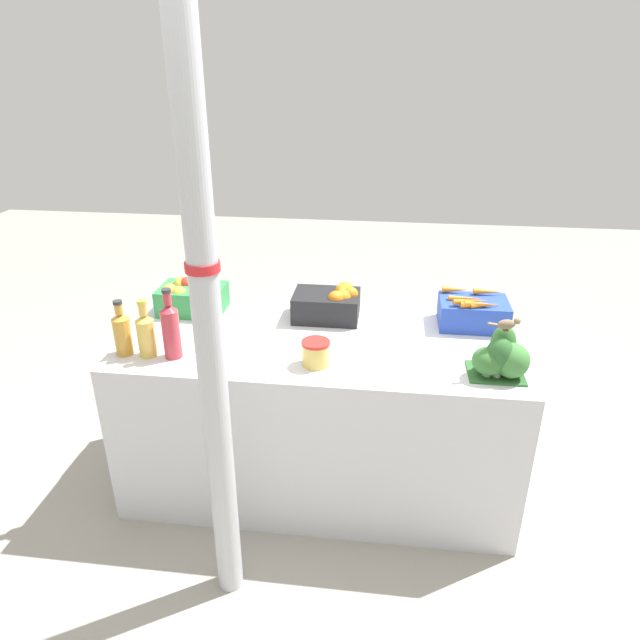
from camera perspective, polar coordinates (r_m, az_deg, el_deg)
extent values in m
plane|color=gray|center=(2.99, 0.00, -15.49)|extent=(10.00, 10.00, 0.00)
cube|color=silver|center=(2.75, 0.00, -9.29)|extent=(1.77, 0.79, 0.78)
cylinder|color=#B7BABF|center=(1.80, -11.56, 3.98)|extent=(0.10, 0.10, 2.61)
cylinder|color=red|center=(1.78, -11.67, 5.28)|extent=(0.11, 0.11, 0.03)
cube|color=#2D8442|center=(2.89, -12.62, 2.05)|extent=(0.31, 0.22, 0.13)
sphere|color=red|center=(2.80, -11.61, 2.69)|extent=(0.07, 0.07, 0.07)
sphere|color=red|center=(2.92, -13.22, 3.56)|extent=(0.07, 0.07, 0.07)
sphere|color=gold|center=(2.86, -14.85, 2.78)|extent=(0.07, 0.07, 0.07)
sphere|color=red|center=(2.90, -12.33, 3.24)|extent=(0.07, 0.07, 0.07)
sphere|color=gold|center=(2.91, -12.33, 3.51)|extent=(0.08, 0.08, 0.08)
sphere|color=gold|center=(2.84, -13.91, 2.55)|extent=(0.08, 0.08, 0.08)
sphere|color=gold|center=(2.94, -13.71, 3.47)|extent=(0.08, 0.08, 0.08)
sphere|color=gold|center=(2.92, -12.07, 3.44)|extent=(0.06, 0.06, 0.06)
sphere|color=gold|center=(2.86, -14.79, 2.84)|extent=(0.07, 0.07, 0.07)
sphere|color=gold|center=(2.80, -12.03, 2.55)|extent=(0.08, 0.08, 0.08)
cube|color=black|center=(2.75, 0.72, 1.43)|extent=(0.31, 0.22, 0.13)
sphere|color=orange|center=(2.74, 2.52, 2.50)|extent=(0.08, 0.08, 0.08)
sphere|color=orange|center=(2.70, 2.36, 2.24)|extent=(0.08, 0.08, 0.08)
sphere|color=orange|center=(2.78, 2.54, 3.08)|extent=(0.08, 0.08, 0.08)
sphere|color=orange|center=(2.78, 2.34, 2.89)|extent=(0.08, 0.08, 0.08)
sphere|color=orange|center=(2.68, 1.61, 2.13)|extent=(0.08, 0.08, 0.08)
sphere|color=orange|center=(2.72, 3.06, 2.57)|extent=(0.08, 0.08, 0.08)
cube|color=#2847B7|center=(2.76, 15.05, 0.68)|extent=(0.31, 0.22, 0.13)
cone|color=orange|center=(2.73, 14.37, 2.10)|extent=(0.16, 0.04, 0.03)
cone|color=orange|center=(2.80, 13.36, 2.98)|extent=(0.12, 0.04, 0.03)
cone|color=orange|center=(2.66, 15.67, 1.53)|extent=(0.14, 0.04, 0.03)
cone|color=orange|center=(2.81, 16.46, 2.73)|extent=(0.14, 0.03, 0.03)
cone|color=orange|center=(2.67, 16.26, 1.44)|extent=(0.15, 0.06, 0.03)
cone|color=orange|center=(2.67, 14.86, 1.83)|extent=(0.17, 0.07, 0.03)
cone|color=orange|center=(2.65, 15.49, 1.44)|extent=(0.15, 0.04, 0.03)
cube|color=#2D602D|center=(2.39, 17.12, -5.09)|extent=(0.22, 0.18, 0.01)
ellipsoid|color=#2D602D|center=(2.32, 17.52, -3.37)|extent=(0.11, 0.11, 0.14)
cylinder|color=#B2C693|center=(2.36, 17.27, -5.13)|extent=(0.03, 0.03, 0.02)
ellipsoid|color=#387033|center=(2.33, 16.50, -3.94)|extent=(0.13, 0.13, 0.11)
cylinder|color=#B2C693|center=(2.35, 16.34, -5.08)|extent=(0.03, 0.03, 0.02)
ellipsoid|color=#387033|center=(2.38, 17.84, -2.33)|extent=(0.10, 0.10, 0.16)
cylinder|color=#B2C693|center=(2.42, 17.55, -4.33)|extent=(0.03, 0.03, 0.02)
ellipsoid|color=#427F3D|center=(2.34, 18.62, -3.86)|extent=(0.14, 0.14, 0.14)
cylinder|color=#B2C693|center=(2.37, 18.43, -5.12)|extent=(0.03, 0.03, 0.02)
cylinder|color=gold|center=(2.54, -19.11, -1.56)|extent=(0.07, 0.07, 0.16)
cone|color=gold|center=(2.51, -19.40, 0.35)|extent=(0.07, 0.07, 0.02)
cylinder|color=gold|center=(2.49, -19.51, 1.05)|extent=(0.03, 0.03, 0.04)
cylinder|color=#2D2D33|center=(2.48, -19.60, 1.67)|extent=(0.04, 0.04, 0.01)
cylinder|color=gold|center=(2.50, -16.94, -1.74)|extent=(0.08, 0.08, 0.16)
cone|color=gold|center=(2.46, -17.21, 0.21)|extent=(0.08, 0.08, 0.03)
cylinder|color=gold|center=(2.45, -17.32, 1.03)|extent=(0.03, 0.03, 0.05)
cylinder|color=gold|center=(2.44, -17.42, 1.74)|extent=(0.04, 0.04, 0.01)
cylinder|color=#B2333D|center=(2.45, -14.64, -1.37)|extent=(0.07, 0.07, 0.21)
cone|color=#B2333D|center=(2.40, -14.94, 1.19)|extent=(0.07, 0.07, 0.03)
cylinder|color=#B2333D|center=(2.38, -15.05, 2.09)|extent=(0.03, 0.03, 0.05)
cylinder|color=#2D2D33|center=(2.37, -15.14, 2.85)|extent=(0.04, 0.04, 0.01)
cylinder|color=#DBBC56|center=(2.33, -0.43, -3.45)|extent=(0.11, 0.11, 0.09)
cylinder|color=red|center=(2.31, -0.43, -2.28)|extent=(0.12, 0.12, 0.01)
cube|color=#4C3D2D|center=(2.30, 18.06, -0.94)|extent=(0.02, 0.02, 0.01)
ellipsoid|color=#7A664C|center=(2.29, 18.13, -0.42)|extent=(0.08, 0.05, 0.04)
sphere|color=#897556|center=(2.31, 19.13, -0.10)|extent=(0.03, 0.03, 0.03)
cone|color=#4C3D28|center=(2.31, 19.40, -0.09)|extent=(0.02, 0.01, 0.01)
cube|color=#7A664C|center=(2.27, 16.91, -0.40)|extent=(0.04, 0.03, 0.01)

